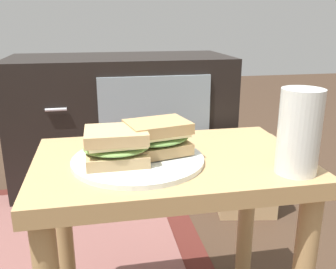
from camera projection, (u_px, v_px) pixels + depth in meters
side_table at (170, 196)px, 0.80m from camera, size 0.56×0.36×0.46m
tv_cabinet at (122, 120)px, 1.71m from camera, size 0.96×0.46×0.58m
area_rug at (57, 229)px, 1.35m from camera, size 0.99×0.77×0.01m
plate at (138, 160)px, 0.75m from camera, size 0.27×0.27×0.01m
sandwich_front at (116, 146)px, 0.71m from camera, size 0.13×0.11×0.07m
sandwich_back at (158, 137)px, 0.76m from camera, size 0.15×0.13×0.07m
beer_glass at (299, 132)px, 0.68m from camera, size 0.08×0.08×0.16m
paper_bag at (247, 175)px, 1.45m from camera, size 0.24×0.20×0.31m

